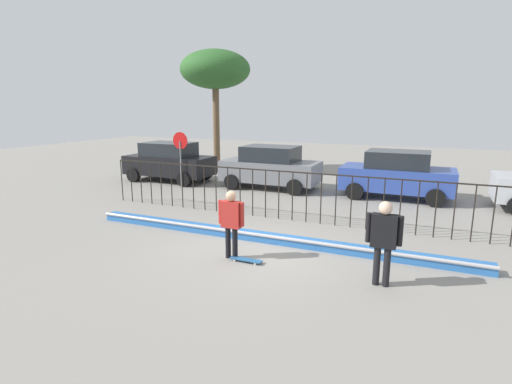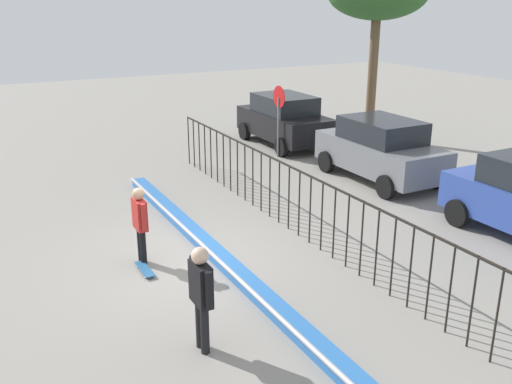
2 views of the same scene
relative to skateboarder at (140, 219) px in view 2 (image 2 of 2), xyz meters
name	(u,v)px [view 2 (image 2 of 2)]	position (x,y,z in m)	size (l,w,h in m)	color
ground_plane	(178,262)	(0.29, 0.67, -1.01)	(60.00, 60.00, 0.00)	gray
bowl_coping_ledge	(211,249)	(0.29, 1.45, -0.89)	(11.00, 0.40, 0.27)	#2D6BB7
perimeter_fence	(299,195)	(0.29, 3.70, 0.00)	(14.04, 0.04, 1.61)	black
skateboarder	(140,219)	(0.00, 0.00, 0.00)	(0.68, 0.25, 1.68)	black
skateboard	(145,269)	(0.42, -0.09, -0.95)	(0.80, 0.20, 0.07)	#26598C
camera_operator	(201,290)	(3.51, -0.09, 0.06)	(0.72, 0.27, 1.79)	black
parked_car_black	(284,120)	(-7.49, 7.89, -0.03)	(4.30, 2.12, 1.90)	black
parked_car_gray	(380,149)	(-2.27, 8.21, -0.03)	(4.30, 2.12, 1.90)	slate
stop_sign	(279,111)	(-6.07, 6.81, 0.61)	(0.76, 0.07, 2.50)	slate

